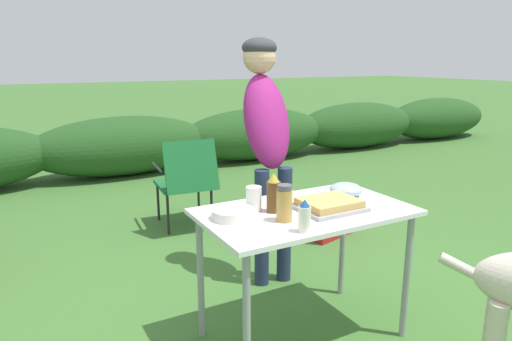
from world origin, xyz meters
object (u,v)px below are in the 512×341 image
plate_stack (233,214)px  mixing_bowl (346,189)px  cooler_box (326,215)px  food_tray (329,205)px  beer_bottle (274,194)px  standing_person_in_navy_coat (266,126)px  camp_chair_green_behind_table (186,178)px  folding_table (305,223)px  spice_jar (284,204)px  mayo_bottle (304,217)px  paper_cup_stack (254,199)px

plate_stack → mixing_bowl: 0.74m
mixing_bowl → cooler_box: (0.71, 1.08, -0.61)m
food_tray → cooler_box: food_tray is taller
beer_bottle → standing_person_in_navy_coat: standing_person_in_navy_coat is taller
food_tray → camp_chair_green_behind_table: size_ratio=0.40×
folding_table → mixing_bowl: size_ratio=5.88×
camp_chair_green_behind_table → cooler_box: (1.02, -0.72, -0.30)m
spice_jar → cooler_box: spice_jar is taller
food_tray → mayo_bottle: size_ratio=2.13×
beer_bottle → standing_person_in_navy_coat: 0.83m
food_tray → standing_person_in_navy_coat: 0.87m
food_tray → beer_bottle: size_ratio=1.61×
folding_table → cooler_box: bearing=48.0°
mixing_bowl → beer_bottle: (-0.51, -0.04, 0.06)m
cooler_box → standing_person_in_navy_coat: bearing=-168.1°
mixing_bowl → camp_chair_green_behind_table: bearing=99.9°
paper_cup_stack → spice_jar: size_ratio=0.71×
mixing_bowl → standing_person_in_navy_coat: (-0.15, 0.66, 0.29)m
food_tray → beer_bottle: (-0.27, 0.11, 0.07)m
mayo_bottle → camp_chair_green_behind_table: size_ratio=0.19×
mixing_bowl → cooler_box: mixing_bowl is taller
plate_stack → mixing_bowl: (0.74, 0.03, 0.01)m
plate_stack → folding_table: bearing=-9.2°
plate_stack → mixing_bowl: mixing_bowl is taller
food_tray → standing_person_in_navy_coat: standing_person_in_navy_coat is taller
paper_cup_stack → spice_jar: spice_jar is taller
standing_person_in_navy_coat → cooler_box: bearing=32.1°
beer_bottle → mayo_bottle: size_ratio=1.33×
food_tray → beer_bottle: beer_bottle is taller
paper_cup_stack → cooler_box: bearing=39.2°
plate_stack → camp_chair_green_behind_table: camp_chair_green_behind_table is taller
beer_bottle → camp_chair_green_behind_table: beer_bottle is taller
plate_stack → standing_person_in_navy_coat: 0.96m
food_tray → standing_person_in_navy_coat: size_ratio=0.20×
beer_bottle → mayo_bottle: (-0.02, -0.31, -0.02)m
mixing_bowl → standing_person_in_navy_coat: bearing=102.7°
mayo_bottle → standing_person_in_navy_coat: bearing=69.3°
food_tray → plate_stack: food_tray is taller
food_tray → spice_jar: size_ratio=1.81×
folding_table → standing_person_in_navy_coat: 0.88m
plate_stack → beer_bottle: (0.23, -0.01, 0.07)m
plate_stack → paper_cup_stack: bearing=19.5°
paper_cup_stack → standing_person_in_navy_coat: (0.44, 0.64, 0.26)m
plate_stack → mixing_bowl: bearing=2.5°
paper_cup_stack → plate_stack: bearing=-160.5°
standing_person_in_navy_coat → food_tray: bearing=-90.0°
plate_stack → spice_jar: size_ratio=1.15×
standing_person_in_navy_coat → cooler_box: size_ratio=3.03×
folding_table → camp_chair_green_behind_table: camp_chair_green_behind_table is taller
mixing_bowl → paper_cup_stack: 0.59m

